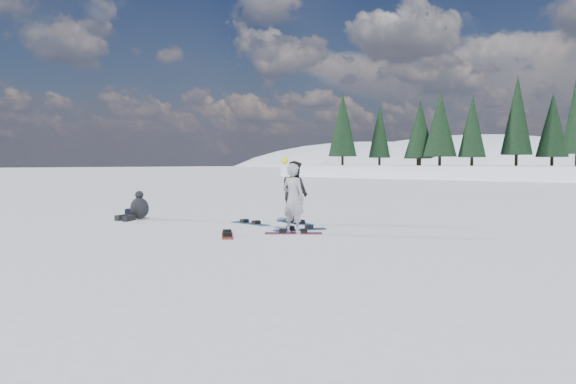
{
  "coord_description": "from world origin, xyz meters",
  "views": [
    {
      "loc": [
        8.83,
        -10.26,
        1.87
      ],
      "look_at": [
        -1.04,
        0.71,
        1.1
      ],
      "focal_mm": 35.0,
      "sensor_mm": 36.0,
      "label": 1
    }
  ],
  "objects_px": {
    "gear_bag": "(133,213)",
    "snowboarder_woman": "(293,198)",
    "snowboard_loose_c": "(250,224)",
    "seated_rider": "(138,209)",
    "snowboard_loose_a": "(300,230)",
    "snowboarder_man": "(295,192)",
    "snowboard_loose_b": "(227,235)"
  },
  "relations": [
    {
      "from": "snowboarder_woman",
      "to": "snowboarder_man",
      "type": "bearing_deg",
      "value": -52.66
    },
    {
      "from": "snowboarder_woman",
      "to": "gear_bag",
      "type": "relative_size",
      "value": 4.46
    },
    {
      "from": "snowboarder_man",
      "to": "snowboarder_woman",
      "type": "bearing_deg",
      "value": 144.12
    },
    {
      "from": "snowboarder_man",
      "to": "snowboard_loose_a",
      "type": "height_order",
      "value": "snowboarder_man"
    },
    {
      "from": "gear_bag",
      "to": "snowboarder_woman",
      "type": "bearing_deg",
      "value": 3.04
    },
    {
      "from": "seated_rider",
      "to": "snowboard_loose_a",
      "type": "xyz_separation_m",
      "value": [
        5.87,
        1.36,
        -0.35
      ]
    },
    {
      "from": "seated_rider",
      "to": "gear_bag",
      "type": "xyz_separation_m",
      "value": [
        -0.7,
        0.26,
        -0.21
      ]
    },
    {
      "from": "snowboarder_man",
      "to": "seated_rider",
      "type": "relative_size",
      "value": 1.57
    },
    {
      "from": "snowboarder_woman",
      "to": "seated_rider",
      "type": "xyz_separation_m",
      "value": [
        -6.27,
        -0.63,
        -0.57
      ]
    },
    {
      "from": "seated_rider",
      "to": "snowboard_loose_b",
      "type": "distance_m",
      "value": 5.37
    },
    {
      "from": "snowboard_loose_b",
      "to": "snowboard_loose_a",
      "type": "bearing_deg",
      "value": 116.18
    },
    {
      "from": "snowboarder_woman",
      "to": "snowboard_loose_c",
      "type": "distance_m",
      "value": 2.83
    },
    {
      "from": "snowboarder_woman",
      "to": "snowboarder_man",
      "type": "distance_m",
      "value": 2.56
    },
    {
      "from": "gear_bag",
      "to": "snowboard_loose_a",
      "type": "height_order",
      "value": "gear_bag"
    },
    {
      "from": "snowboarder_man",
      "to": "gear_bag",
      "type": "relative_size",
      "value": 4.28
    },
    {
      "from": "snowboard_loose_c",
      "to": "seated_rider",
      "type": "bearing_deg",
      "value": -153.64
    },
    {
      "from": "snowboarder_woman",
      "to": "snowboard_loose_a",
      "type": "relative_size",
      "value": 1.34
    },
    {
      "from": "snowboarder_woman",
      "to": "snowboard_loose_c",
      "type": "height_order",
      "value": "snowboarder_woman"
    },
    {
      "from": "seated_rider",
      "to": "snowboard_loose_a",
      "type": "relative_size",
      "value": 0.82
    },
    {
      "from": "seated_rider",
      "to": "snowboard_loose_c",
      "type": "distance_m",
      "value": 4.05
    },
    {
      "from": "snowboard_loose_a",
      "to": "snowboarder_woman",
      "type": "bearing_deg",
      "value": -124.0
    },
    {
      "from": "snowboard_loose_b",
      "to": "snowboard_loose_a",
      "type": "distance_m",
      "value": 2.25
    },
    {
      "from": "snowboarder_man",
      "to": "snowboard_loose_b",
      "type": "relative_size",
      "value": 1.29
    },
    {
      "from": "snowboarder_man",
      "to": "snowboard_loose_b",
      "type": "xyz_separation_m",
      "value": [
        0.69,
        -3.39,
        -0.95
      ]
    },
    {
      "from": "snowboard_loose_c",
      "to": "gear_bag",
      "type": "bearing_deg",
      "value": -159.9
    },
    {
      "from": "snowboarder_woman",
      "to": "gear_bag",
      "type": "xyz_separation_m",
      "value": [
        -6.97,
        -0.37,
        -0.79
      ]
    },
    {
      "from": "seated_rider",
      "to": "snowboard_loose_a",
      "type": "bearing_deg",
      "value": -11.5
    },
    {
      "from": "gear_bag",
      "to": "snowboarder_man",
      "type": "bearing_deg",
      "value": 23.61
    },
    {
      "from": "snowboarder_woman",
      "to": "snowboarder_man",
      "type": "xyz_separation_m",
      "value": [
        -1.67,
        1.95,
        0.03
      ]
    },
    {
      "from": "snowboard_loose_a",
      "to": "snowboarder_man",
      "type": "bearing_deg",
      "value": 73.27
    },
    {
      "from": "snowboard_loose_b",
      "to": "snowboard_loose_c",
      "type": "bearing_deg",
      "value": 164.76
    },
    {
      "from": "snowboarder_man",
      "to": "seated_rider",
      "type": "xyz_separation_m",
      "value": [
        -4.61,
        -2.58,
        -0.6
      ]
    }
  ]
}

